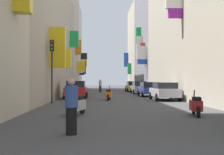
% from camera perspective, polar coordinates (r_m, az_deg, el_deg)
% --- Properties ---
extents(ground_plane, '(140.00, 140.00, 0.00)m').
position_cam_1_polar(ground_plane, '(32.59, -0.17, -3.41)').
color(ground_plane, '#424244').
extents(building_left_mid_a, '(7.14, 27.18, 12.31)m').
position_cam_1_polar(building_left_mid_a, '(29.63, -15.61, 8.29)').
color(building_left_mid_a, '#9E9384').
rests_on(building_left_mid_a, ground).
extents(building_left_mid_b, '(7.31, 10.64, 17.93)m').
position_cam_1_polar(building_left_mid_b, '(48.46, -10.58, 8.11)').
color(building_left_mid_b, '#B2A899').
rests_on(building_left_mid_b, ground).
extents(building_left_mid_c, '(7.30, 9.76, 16.17)m').
position_cam_1_polar(building_left_mid_c, '(58.36, -9.21, 5.72)').
color(building_left_mid_c, '#BCB29E').
rests_on(building_left_mid_c, ground).
extents(building_right_mid_a, '(7.32, 13.27, 21.27)m').
position_cam_1_polar(building_right_mid_a, '(45.37, 9.49, 10.85)').
color(building_right_mid_a, gray).
rests_on(building_right_mid_a, ground).
extents(building_right_mid_c, '(6.93, 12.07, 16.28)m').
position_cam_1_polar(building_right_mid_c, '(57.66, 6.72, 5.86)').
color(building_right_mid_c, '#BCB29E').
rests_on(building_right_mid_c, ground).
extents(parked_car_red, '(1.94, 4.13, 1.55)m').
position_cam_1_polar(parked_car_red, '(25.62, -7.10, -2.34)').
color(parked_car_red, '#B21E1E').
rests_on(parked_car_red, ground).
extents(parked_car_silver, '(1.92, 4.03, 1.42)m').
position_cam_1_polar(parked_car_silver, '(23.49, 10.32, -2.60)').
color(parked_car_silver, '#B7B7BC').
rests_on(parked_car_silver, ground).
extents(parked_car_grey, '(1.85, 4.43, 1.51)m').
position_cam_1_polar(parked_car_grey, '(36.01, 5.41, -1.90)').
color(parked_car_grey, slate).
rests_on(parked_car_grey, ground).
extents(parked_car_yellow, '(2.02, 4.37, 1.51)m').
position_cam_1_polar(parked_car_yellow, '(42.75, 4.16, -1.71)').
color(parked_car_yellow, gold).
rests_on(parked_car_yellow, ground).
extents(parked_car_blue, '(1.89, 4.30, 1.44)m').
position_cam_1_polar(parked_car_blue, '(29.21, 7.32, -2.24)').
color(parked_car_blue, navy).
rests_on(parked_car_blue, ground).
extents(scooter_red, '(0.61, 1.76, 1.13)m').
position_cam_1_polar(scooter_red, '(13.25, 16.25, -5.32)').
color(scooter_red, red).
rests_on(scooter_red, ground).
extents(scooter_silver, '(0.76, 1.82, 1.13)m').
position_cam_1_polar(scooter_silver, '(13.02, -6.92, -5.43)').
color(scooter_silver, '#ADADB2').
rests_on(scooter_silver, ground).
extents(scooter_orange, '(0.59, 1.97, 1.13)m').
position_cam_1_polar(scooter_orange, '(23.29, -0.63, -3.35)').
color(scooter_orange, orange).
rests_on(scooter_orange, ground).
extents(pedestrian_crossing, '(0.53, 0.53, 1.62)m').
position_cam_1_polar(pedestrian_crossing, '(8.37, -8.02, -5.72)').
color(pedestrian_crossing, black).
rests_on(pedestrian_crossing, ground).
extents(pedestrian_near_left, '(0.51, 0.51, 1.77)m').
position_cam_1_polar(pedestrian_near_left, '(39.37, -2.34, -1.66)').
color(pedestrian_near_left, '#242424').
rests_on(pedestrian_near_left, ground).
extents(traffic_light_near_corner, '(0.26, 0.34, 4.34)m').
position_cam_1_polar(traffic_light_near_corner, '(20.12, -11.79, 3.33)').
color(traffic_light_near_corner, '#2D2D2D').
rests_on(traffic_light_near_corner, ground).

